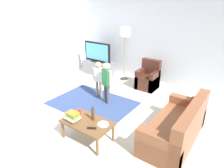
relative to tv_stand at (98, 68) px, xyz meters
The scene contains 17 objects.
ground 2.95m from the tv_stand, 51.32° to the right, with size 7.80×7.80×0.00m, color beige.
wall_back 2.26m from the tv_stand, 20.89° to the left, with size 6.00×0.12×2.70m, color silver.
wall_left 2.80m from the tv_stand, 116.79° to the right, with size 0.12×6.00×2.70m, color silver.
area_rug 2.27m from the tv_stand, 55.17° to the right, with size 2.20×1.60×0.01m, color #33477A.
tv_stand is the anchor object (origin of this frame).
tv 0.60m from the tv_stand, 90.00° to the right, with size 1.10×0.28×0.71m.
couch 4.24m from the tv_stand, 29.13° to the right, with size 0.80×1.80×0.86m.
armchair 2.07m from the tv_stand, ahead, with size 0.60×0.60×0.90m.
floor_lamp 1.68m from the tv_stand, ahead, with size 0.36×0.36×1.78m.
child_near_tv 1.88m from the tv_stand, 50.33° to the right, with size 0.34×0.17×1.04m.
child_center 2.31m from the tv_stand, 45.14° to the right, with size 0.38×0.19×1.15m.
coffee_table 3.79m from the tv_stand, 54.19° to the right, with size 1.00×0.60×0.42m.
book_stack 3.74m from the tv_stand, 58.69° to the right, with size 0.29×0.24×0.17m.
bottle 3.74m from the tv_stand, 52.49° to the right, with size 0.06×0.06×0.32m.
tv_remote 4.02m from the tv_stand, 52.65° to the right, with size 0.17×0.05×0.02m, color black.
soda_can 3.55m from the tv_stand, 57.19° to the right, with size 0.07×0.07×0.12m, color red.
plate 3.91m from the tv_stand, 49.52° to the right, with size 0.22×0.22×0.02m.
Camera 1 is at (2.71, -3.23, 2.66)m, focal length 32.40 mm.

